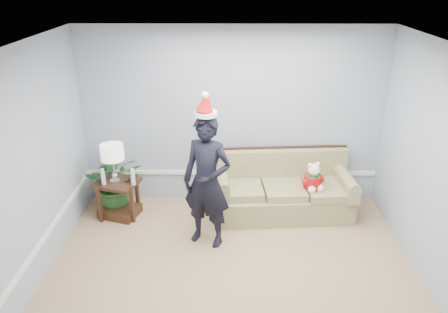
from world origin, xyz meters
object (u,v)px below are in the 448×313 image
table_lamp (112,154)px  teddy_bear (313,179)px  man (207,182)px  sofa (283,192)px  houseplant (115,182)px  side_table (119,202)px

table_lamp → teddy_bear: 2.86m
man → teddy_bear: man is taller
table_lamp → teddy_bear: (2.83, -0.03, -0.37)m
sofa → table_lamp: 2.54m
table_lamp → houseplant: (-0.07, 0.22, -0.55)m
side_table → houseplant: bearing=113.5°
man → teddy_bear: bearing=44.4°
side_table → man: man is taller
side_table → teddy_bear: bearing=-1.1°
houseplant → man: (1.43, -0.85, 0.44)m
side_table → man: size_ratio=0.39×
sofa → man: 1.46m
houseplant → man: 1.72m
sofa → table_lamp: bearing=179.5°
side_table → table_lamp: bearing=-131.5°
man → teddy_bear: (1.47, 0.60, -0.26)m
sofa → side_table: bearing=179.0°
man → table_lamp: bearing=177.1°
sofa → man: man is taller
teddy_bear → table_lamp: bearing=159.3°
side_table → man: (1.34, -0.66, 0.67)m
side_table → table_lamp: 0.78m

